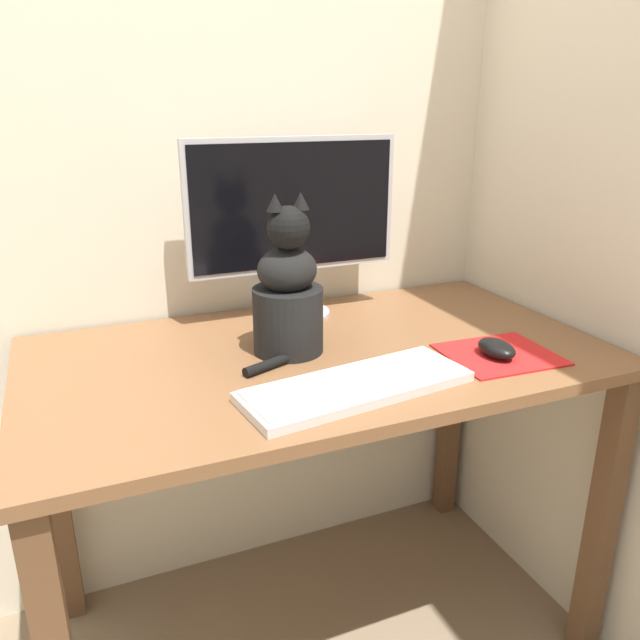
{
  "coord_description": "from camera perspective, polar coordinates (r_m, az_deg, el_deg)",
  "views": [
    {
      "loc": [
        -0.47,
        -1.12,
        1.24
      ],
      "look_at": [
        -0.03,
        -0.09,
        0.85
      ],
      "focal_mm": 35.0,
      "sensor_mm": 36.0,
      "label": 1
    }
  ],
  "objects": [
    {
      "name": "ground_plane",
      "position": [
        1.73,
        -0.08,
        -26.3
      ],
      "size": [
        12.0,
        12.0,
        0.0
      ],
      "primitive_type": "plane",
      "color": "#847056"
    },
    {
      "name": "computer_mouse_right",
      "position": [
        1.32,
        15.84,
        -2.5
      ],
      "size": [
        0.06,
        0.1,
        0.03
      ],
      "color": "black",
      "rests_on": "mousepad_right"
    },
    {
      "name": "keyboard",
      "position": [
        1.13,
        3.36,
        -5.98
      ],
      "size": [
        0.44,
        0.2,
        0.02
      ],
      "rotation": [
        0.0,
        0.0,
        0.13
      ],
      "color": "silver",
      "rests_on": "desk"
    },
    {
      "name": "monitor",
      "position": [
        1.47,
        -2.43,
        9.38
      ],
      "size": [
        0.51,
        0.17,
        0.42
      ],
      "color": "#B2B2B7",
      "rests_on": "desk"
    },
    {
      "name": "mousepad_right",
      "position": [
        1.34,
        16.07,
        -3.05
      ],
      "size": [
        0.23,
        0.2,
        0.0
      ],
      "rotation": [
        0.0,
        0.0,
        -0.05
      ],
      "color": "red",
      "rests_on": "desk"
    },
    {
      "name": "desk",
      "position": [
        1.35,
        -0.09,
        -7.22
      ],
      "size": [
        1.2,
        0.67,
        0.75
      ],
      "color": "brown",
      "rests_on": "ground_plane"
    },
    {
      "name": "cat",
      "position": [
        1.27,
        -2.96,
        2.28
      ],
      "size": [
        0.2,
        0.18,
        0.33
      ],
      "rotation": [
        0.0,
        0.0,
        0.02
      ],
      "color": "black",
      "rests_on": "desk"
    },
    {
      "name": "wall_side_right",
      "position": [
        1.56,
        22.85,
        18.29
      ],
      "size": [
        0.04,
        7.0,
        2.5
      ],
      "rotation": [
        0.0,
        0.0,
        1.57
      ],
      "color": "beige",
      "rests_on": "ground_plane"
    },
    {
      "name": "wall_back",
      "position": [
        1.55,
        -5.63,
        19.63
      ],
      "size": [
        7.0,
        0.04,
        2.5
      ],
      "color": "beige",
      "rests_on": "ground_plane"
    }
  ]
}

